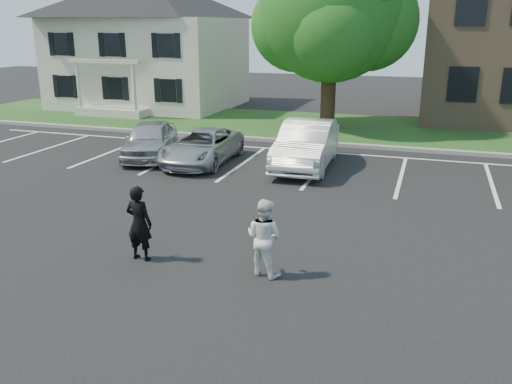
% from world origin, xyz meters
% --- Properties ---
extents(ground_plane, '(90.00, 90.00, 0.00)m').
position_xyz_m(ground_plane, '(0.00, 0.00, 0.00)').
color(ground_plane, black).
rests_on(ground_plane, ground).
extents(curb, '(40.00, 0.30, 0.15)m').
position_xyz_m(curb, '(0.00, 12.00, 0.07)').
color(curb, gray).
rests_on(curb, ground).
extents(grass_strip, '(44.00, 8.00, 0.08)m').
position_xyz_m(grass_strip, '(0.00, 16.00, 0.04)').
color(grass_strip, '#24461A').
rests_on(grass_strip, ground).
extents(stall_lines, '(34.00, 5.36, 0.01)m').
position_xyz_m(stall_lines, '(1.40, 8.95, 0.01)').
color(stall_lines, white).
rests_on(stall_lines, ground).
extents(house, '(10.30, 9.22, 7.60)m').
position_xyz_m(house, '(-13.00, 19.97, 3.83)').
color(house, beige).
rests_on(house, ground).
extents(tree, '(7.80, 7.20, 8.80)m').
position_xyz_m(tree, '(-1.14, 15.93, 5.35)').
color(tree, black).
rests_on(tree, ground).
extents(man_black_suit, '(0.62, 0.43, 1.64)m').
position_xyz_m(man_black_suit, '(-2.09, -0.58, 0.82)').
color(man_black_suit, black).
rests_on(man_black_suit, ground).
extents(man_white_shirt, '(0.91, 0.79, 1.59)m').
position_xyz_m(man_white_shirt, '(0.64, -0.45, 0.80)').
color(man_white_shirt, white).
rests_on(man_white_shirt, ground).
extents(car_silver_west, '(2.74, 4.37, 1.39)m').
position_xyz_m(car_silver_west, '(-6.44, 7.82, 0.69)').
color(car_silver_west, '#B0B0B5').
rests_on(car_silver_west, ground).
extents(car_silver_minivan, '(2.12, 4.43, 1.22)m').
position_xyz_m(car_silver_minivan, '(-4.24, 7.64, 0.61)').
color(car_silver_minivan, '#A7A9AE').
rests_on(car_silver_minivan, ground).
extents(car_white_sedan, '(1.94, 4.97, 1.61)m').
position_xyz_m(car_white_sedan, '(-0.51, 8.25, 0.81)').
color(car_white_sedan, silver).
rests_on(car_white_sedan, ground).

